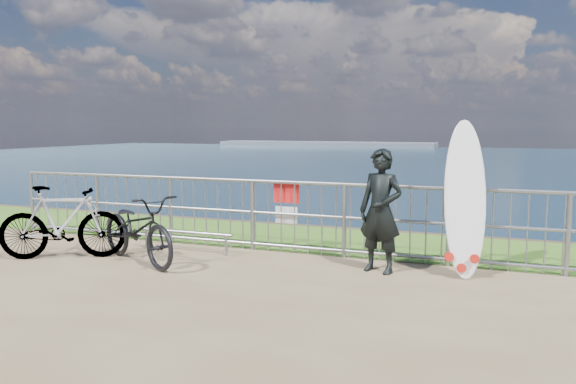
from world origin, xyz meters
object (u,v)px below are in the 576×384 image
at_px(bicycle_near, 138,228).
at_px(bicycle_far, 62,222).
at_px(surfer, 381,211).
at_px(surfboard, 465,205).

bearing_deg(bicycle_near, bicycle_far, 124.83).
distance_m(surfer, surfboard, 1.08).
xyz_separation_m(surfer, bicycle_far, (-4.54, -0.90, -0.29)).
height_order(surfboard, bicycle_near, surfboard).
height_order(bicycle_near, bicycle_far, bicycle_far).
relative_size(surfer, surfboard, 0.81).
height_order(surfer, bicycle_far, surfer).
bearing_deg(bicycle_far, surfboard, -107.51).
bearing_deg(surfer, bicycle_near, -151.35).
xyz_separation_m(surfer, surfboard, (1.06, 0.19, 0.11)).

